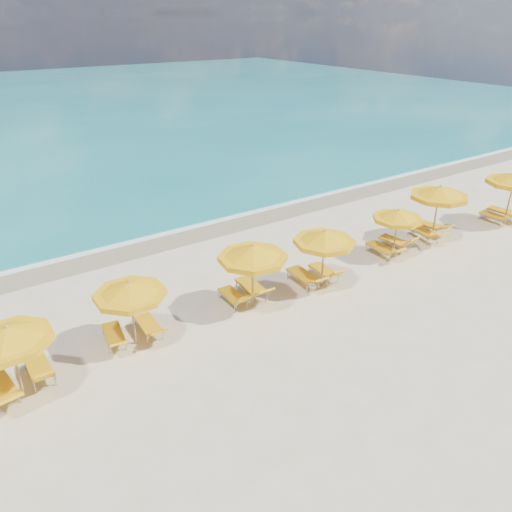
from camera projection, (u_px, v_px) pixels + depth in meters
ground_plane at (280, 302)px, 17.63m from camera, size 120.00×120.00×0.00m
ocean at (10, 109)px, 53.21m from camera, size 120.00×80.00×0.30m
wet_sand_band at (184, 233)px, 23.11m from camera, size 120.00×2.60×0.01m
foam_line at (176, 228)px, 23.71m from camera, size 120.00×1.20×0.03m
whitecap_near at (5, 200)px, 27.18m from camera, size 14.00×0.36×0.05m
whitecap_far at (179, 142)px, 39.48m from camera, size 18.00×0.30×0.05m
umbrella_1 at (9, 336)px, 12.51m from camera, size 2.86×2.86×2.22m
umbrella_2 at (129, 290)px, 14.60m from camera, size 2.82×2.82×2.20m
umbrella_3 at (253, 254)px, 16.46m from camera, size 2.86×2.86×2.39m
umbrella_4 at (324, 238)px, 17.81m from camera, size 2.45×2.45×2.29m
umbrella_5 at (398, 216)px, 20.28m from camera, size 2.54×2.54×2.07m
umbrella_6 at (439, 193)px, 21.61m from camera, size 3.06×3.06×2.55m
lounger_1_right at (40, 372)px, 13.84m from camera, size 0.60×1.70×0.83m
lounger_2_left at (114, 338)px, 15.34m from camera, size 0.81×1.74×0.65m
lounger_2_right at (149, 329)px, 15.77m from camera, size 0.65×1.73×0.69m
lounger_3_left at (233, 299)px, 17.40m from camera, size 0.61×1.62×0.80m
lounger_3_right at (252, 290)px, 17.88m from camera, size 0.80×1.95×0.84m
lounger_4_left at (304, 279)px, 18.65m from camera, size 0.73×1.92×0.79m
lounger_4_right at (324, 274)px, 19.06m from camera, size 0.70×1.70×0.81m
lounger_5_left at (382, 251)px, 20.88m from camera, size 0.63×1.79×0.74m
lounger_5_right at (394, 244)px, 21.50m from camera, size 0.69×1.77×0.85m
lounger_6_left at (424, 235)px, 22.37m from camera, size 1.04×2.09×0.81m
lounger_6_right at (429, 228)px, 23.16m from camera, size 0.76×1.85×0.67m
lounger_7_left at (494, 218)px, 24.24m from camera, size 0.63×1.72×0.75m
lounger_7_right at (503, 214)px, 24.75m from camera, size 0.70×1.86×0.69m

